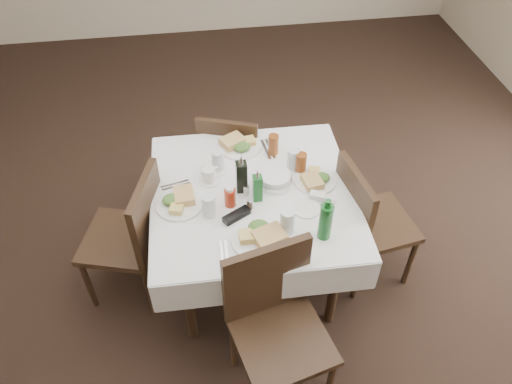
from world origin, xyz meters
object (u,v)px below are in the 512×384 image
chair_south (275,317)px  water_n (218,161)px  bread_basket (275,179)px  chair_north (231,156)px  ketchup_bottle (230,197)px  water_s (287,221)px  oil_cruet_green (257,187)px  coffee_mug (209,175)px  water_w (209,206)px  green_bottle (326,221)px  dining_table (253,203)px  chair_east (365,218)px  water_e (293,159)px  oil_cruet_dark (241,176)px  chair_west (134,232)px

chair_south → water_n: (-0.19, 0.92, 0.28)m
water_n → bread_basket: water_n is taller
chair_north → ketchup_bottle: bearing=-96.2°
water_s → bread_basket: size_ratio=0.71×
bread_basket → chair_south: bearing=-99.5°
water_s → oil_cruet_green: (-0.12, 0.26, 0.02)m
ketchup_bottle → coffee_mug: bearing=114.8°
water_w → oil_cruet_green: oil_cruet_green is taller
oil_cruet_green → green_bottle: 0.45m
chair_south → ketchup_bottle: bearing=103.7°
chair_south → dining_table: bearing=90.8°
green_bottle → water_s: bearing=159.6°
chair_south → water_s: size_ratio=6.67×
chair_south → coffee_mug: bearing=106.7°
chair_east → water_w: (-0.94, -0.05, 0.31)m
dining_table → water_e: size_ratio=8.94×
water_e → oil_cruet_dark: size_ratio=0.52×
water_n → chair_west: bearing=-157.0°
water_n → oil_cruet_green: bearing=-55.5°
bread_basket → coffee_mug: bearing=169.0°
water_e → chair_north: bearing=124.8°
water_n → green_bottle: green_bottle is taller
bread_basket → ketchup_bottle: ketchup_bottle is taller
chair_north → chair_west: (-0.65, -0.65, 0.04)m
chair_north → chair_south: chair_south is taller
chair_east → water_n: 0.96m
water_e → oil_cruet_dark: (-0.33, -0.15, 0.04)m
oil_cruet_dark → ketchup_bottle: bearing=-125.4°
green_bottle → water_e: bearing=95.3°
chair_south → water_e: chair_south is taller
chair_north → water_w: bearing=-104.3°
chair_north → water_s: water_s is taller
chair_east → ketchup_bottle: bearing=179.4°
dining_table → chair_west: bearing=-179.8°
chair_north → coffee_mug: bearing=-108.9°
dining_table → oil_cruet_green: size_ratio=5.52×
chair_south → water_w: 0.68m
dining_table → water_n: size_ratio=8.68×
water_w → oil_cruet_green: 0.29m
oil_cruet_dark → ketchup_bottle: 0.14m
green_bottle → chair_west: bearing=159.8°
water_n → water_s: bearing=-59.8°
dining_table → oil_cruet_green: (0.02, -0.06, 0.18)m
bread_basket → oil_cruet_green: 0.18m
water_w → bread_basket: bearing=26.3°
chair_south → bread_basket: chair_south is taller
water_e → green_bottle: 0.56m
chair_north → coffee_mug: (-0.18, -0.52, 0.31)m
chair_east → ketchup_bottle: (-0.82, 0.01, 0.30)m
dining_table → chair_north: size_ratio=1.38×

